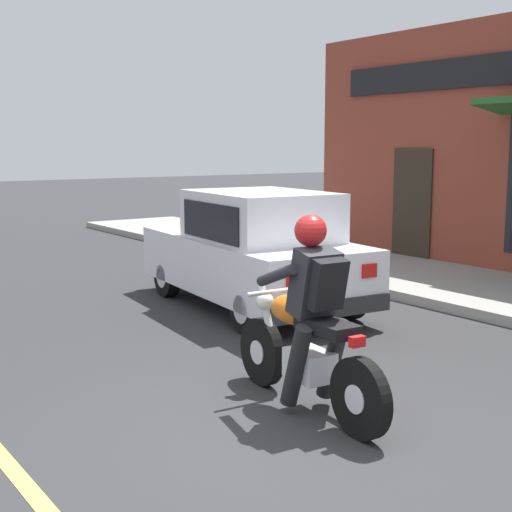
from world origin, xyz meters
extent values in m
plane|color=#2B2B2D|center=(0.00, 0.00, 0.00)|extent=(80.00, 80.00, 0.00)
cube|color=gray|center=(5.48, 3.00, 0.07)|extent=(2.60, 22.00, 0.14)
cube|color=#2D2319|center=(6.76, 4.97, 1.05)|extent=(0.04, 0.90, 2.10)
cylinder|color=black|center=(0.58, 1.13, 0.31)|extent=(0.15, 0.63, 0.62)
cylinder|color=silver|center=(0.58, 1.13, 0.31)|extent=(0.14, 0.23, 0.22)
cylinder|color=black|center=(0.47, -0.26, 0.31)|extent=(0.15, 0.63, 0.62)
cylinder|color=silver|center=(0.47, -0.26, 0.31)|extent=(0.14, 0.23, 0.22)
cube|color=silver|center=(0.52, 0.39, 0.39)|extent=(0.31, 0.42, 0.24)
ellipsoid|color=orange|center=(0.54, 0.63, 0.80)|extent=(0.34, 0.54, 0.24)
cube|color=black|center=(0.50, 0.16, 0.76)|extent=(0.31, 0.58, 0.10)
cylinder|color=silver|center=(0.58, 1.03, 0.62)|extent=(0.10, 0.33, 0.68)
cylinder|color=silver|center=(0.57, 0.91, 0.91)|extent=(0.56, 0.09, 0.04)
sphere|color=silver|center=(0.58, 1.08, 0.79)|extent=(0.16, 0.16, 0.16)
cylinder|color=silver|center=(0.65, -0.03, 0.29)|extent=(0.13, 0.55, 0.08)
cube|color=red|center=(0.47, -0.21, 0.73)|extent=(0.12, 0.07, 0.08)
cylinder|color=black|center=(0.34, 0.33, 0.43)|extent=(0.17, 0.36, 0.71)
cylinder|color=black|center=(0.70, 0.30, 0.43)|extent=(0.17, 0.36, 0.71)
cube|color=#232328|center=(0.52, 0.34, 1.08)|extent=(0.37, 0.35, 0.57)
cylinder|color=#232328|center=(0.34, 0.59, 1.12)|extent=(0.13, 0.53, 0.26)
cylinder|color=#232328|center=(0.74, 0.56, 1.12)|extent=(0.13, 0.53, 0.26)
sphere|color=#A51919|center=(0.52, 0.40, 1.49)|extent=(0.26, 0.26, 0.26)
cube|color=black|center=(0.50, 0.18, 1.10)|extent=(0.30, 0.26, 0.42)
cylinder|color=black|center=(1.73, 5.03, 0.30)|extent=(0.24, 0.62, 0.60)
cylinder|color=silver|center=(1.73, 5.03, 0.30)|extent=(0.23, 0.35, 0.33)
cylinder|color=black|center=(3.17, 4.88, 0.30)|extent=(0.24, 0.62, 0.60)
cylinder|color=silver|center=(3.17, 4.88, 0.30)|extent=(0.23, 0.35, 0.33)
cylinder|color=black|center=(1.48, 2.65, 0.30)|extent=(0.24, 0.62, 0.60)
cylinder|color=silver|center=(1.48, 2.65, 0.30)|extent=(0.23, 0.35, 0.33)
cylinder|color=black|center=(2.91, 2.50, 0.30)|extent=(0.24, 0.62, 0.60)
cylinder|color=silver|center=(2.91, 2.50, 0.30)|extent=(0.23, 0.35, 0.33)
cube|color=silver|center=(2.32, 3.76, 0.60)|extent=(2.02, 3.85, 0.70)
cube|color=silver|center=(2.30, 3.52, 1.24)|extent=(1.63, 2.04, 0.66)
cube|color=black|center=(2.39, 4.38, 1.19)|extent=(1.35, 0.49, 0.51)
cube|color=black|center=(1.58, 3.59, 1.22)|extent=(0.19, 1.51, 0.46)
cube|color=black|center=(3.02, 3.44, 1.22)|extent=(0.19, 1.51, 0.46)
cube|color=silver|center=(2.01, 5.67, 0.72)|extent=(0.24, 0.07, 0.14)
cube|color=red|center=(1.62, 1.97, 0.74)|extent=(0.20, 0.06, 0.16)
cube|color=silver|center=(3.03, 5.56, 0.72)|extent=(0.24, 0.07, 0.14)
cube|color=red|center=(2.63, 1.86, 0.74)|extent=(0.20, 0.06, 0.16)
cube|color=#28282B|center=(2.52, 5.58, 0.35)|extent=(1.61, 0.29, 0.20)
cube|color=#28282B|center=(2.13, 1.94, 0.35)|extent=(1.61, 0.29, 0.20)
camera|label=1|loc=(-3.09, -3.91, 2.16)|focal=50.00mm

